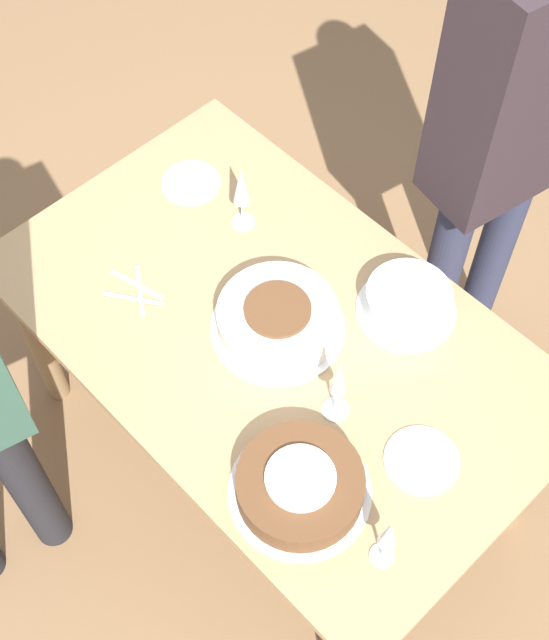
% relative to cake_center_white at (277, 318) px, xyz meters
% --- Properties ---
extents(ground_plane, '(12.00, 12.00, 0.00)m').
position_rel_cake_center_white_xyz_m(ground_plane, '(0.00, -0.01, -0.78)').
color(ground_plane, '#8E6B47').
extents(dining_table, '(1.48, 0.90, 0.74)m').
position_rel_cake_center_white_xyz_m(dining_table, '(0.00, -0.01, -0.15)').
color(dining_table, tan).
rests_on(dining_table, ground_plane).
extents(cake_center_white, '(0.35, 0.35, 0.09)m').
position_rel_cake_center_white_xyz_m(cake_center_white, '(0.00, 0.00, 0.00)').
color(cake_center_white, white).
rests_on(cake_center_white, dining_table).
extents(cake_front_chocolate, '(0.33, 0.33, 0.09)m').
position_rel_cake_center_white_xyz_m(cake_front_chocolate, '(0.36, -0.27, -0.00)').
color(cake_front_chocolate, white).
rests_on(cake_front_chocolate, dining_table).
extents(cake_back_decorated, '(0.26, 0.26, 0.08)m').
position_rel_cake_center_white_xyz_m(cake_back_decorated, '(0.20, 0.28, -0.00)').
color(cake_back_decorated, white).
rests_on(cake_back_decorated, dining_table).
extents(wine_glass_near, '(0.06, 0.06, 0.20)m').
position_rel_cake_center_white_xyz_m(wine_glass_near, '(0.59, -0.25, 0.09)').
color(wine_glass_near, silver).
rests_on(wine_glass_near, dining_table).
extents(wine_glass_far, '(0.07, 0.07, 0.23)m').
position_rel_cake_center_white_xyz_m(wine_glass_far, '(0.27, -0.06, 0.10)').
color(wine_glass_far, silver).
rests_on(wine_glass_far, dining_table).
extents(wine_glass_extra, '(0.07, 0.07, 0.22)m').
position_rel_cake_center_white_xyz_m(wine_glass_extra, '(-0.31, 0.17, 0.10)').
color(wine_glass_extra, silver).
rests_on(wine_glass_extra, dining_table).
extents(dessert_plate_left, '(0.17, 0.17, 0.01)m').
position_rel_cake_center_white_xyz_m(dessert_plate_left, '(-0.52, 0.16, -0.04)').
color(dessert_plate_left, silver).
rests_on(dessert_plate_left, dining_table).
extents(dessert_plate_right, '(0.18, 0.18, 0.01)m').
position_rel_cake_center_white_xyz_m(dessert_plate_right, '(0.50, -0.01, -0.04)').
color(dessert_plate_right, silver).
rests_on(dessert_plate_right, dining_table).
extents(fork_pile, '(0.19, 0.13, 0.01)m').
position_rel_cake_center_white_xyz_m(fork_pile, '(-0.33, -0.19, -0.04)').
color(fork_pile, silver).
rests_on(fork_pile, dining_table).
extents(person_watching, '(0.29, 0.43, 1.73)m').
position_rel_cake_center_white_xyz_m(person_watching, '(0.11, 0.72, 0.27)').
color(person_watching, '#2D334C').
rests_on(person_watching, ground_plane).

